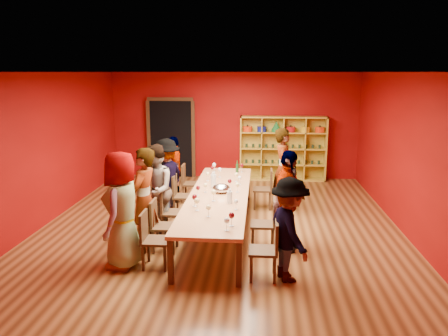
{
  "coord_description": "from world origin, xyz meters",
  "views": [
    {
      "loc": [
        0.76,
        -7.9,
        3.0
      ],
      "look_at": [
        0.06,
        0.46,
        1.15
      ],
      "focal_mm": 35.0,
      "sensor_mm": 36.0,
      "label": 1
    }
  ],
  "objects_px": {
    "person_left_0": "(122,210)",
    "chair_person_left_3": "(180,193)",
    "person_left_3": "(166,178)",
    "person_left_1": "(144,200)",
    "person_right_4": "(283,169)",
    "tasting_table": "(219,196)",
    "spittoon_bowl": "(221,189)",
    "chair_person_left_4": "(188,181)",
    "chair_person_right_0": "(269,247)",
    "wine_bottle": "(237,168)",
    "shelving_unit": "(283,145)",
    "chair_person_left_2": "(169,209)",
    "person_right_1": "(287,201)",
    "chair_person_right_1": "(268,221)",
    "chair_person_left_0": "(151,237)",
    "chair_person_left_1": "(160,223)",
    "chair_person_right_4": "(266,187)",
    "person_left_4": "(174,169)",
    "person_left_2": "(155,190)",
    "person_right_0": "(289,230)"
  },
  "relations": [
    {
      "from": "person_left_0",
      "to": "chair_person_left_3",
      "type": "distance_m",
      "value": 2.55
    },
    {
      "from": "person_left_3",
      "to": "person_left_0",
      "type": "bearing_deg",
      "value": 14.37
    },
    {
      "from": "person_left_1",
      "to": "person_right_4",
      "type": "height_order",
      "value": "person_right_4"
    },
    {
      "from": "tasting_table",
      "to": "spittoon_bowl",
      "type": "xyz_separation_m",
      "value": [
        0.04,
        0.1,
        0.13
      ]
    },
    {
      "from": "chair_person_left_4",
      "to": "chair_person_right_0",
      "type": "xyz_separation_m",
      "value": [
        1.82,
        -3.79,
        0.0
      ]
    },
    {
      "from": "person_left_1",
      "to": "wine_bottle",
      "type": "bearing_deg",
      "value": 163.21
    },
    {
      "from": "tasting_table",
      "to": "shelving_unit",
      "type": "relative_size",
      "value": 1.88
    },
    {
      "from": "chair_person_left_4",
      "to": "wine_bottle",
      "type": "relative_size",
      "value": 3.19
    },
    {
      "from": "chair_person_left_4",
      "to": "chair_person_left_2",
      "type": "bearing_deg",
      "value": -90.0
    },
    {
      "from": "person_left_0",
      "to": "wine_bottle",
      "type": "height_order",
      "value": "person_left_0"
    },
    {
      "from": "person_right_1",
      "to": "person_right_4",
      "type": "height_order",
      "value": "person_right_4"
    },
    {
      "from": "person_right_4",
      "to": "chair_person_right_1",
      "type": "bearing_deg",
      "value": 174.47
    },
    {
      "from": "chair_person_left_0",
      "to": "chair_person_right_0",
      "type": "distance_m",
      "value": 1.84
    },
    {
      "from": "chair_person_right_0",
      "to": "tasting_table",
      "type": "bearing_deg",
      "value": 115.87
    },
    {
      "from": "person_right_1",
      "to": "person_left_0",
      "type": "bearing_deg",
      "value": 132.36
    },
    {
      "from": "chair_person_left_1",
      "to": "chair_person_left_2",
      "type": "xyz_separation_m",
      "value": [
        0.0,
        0.76,
        0.0
      ]
    },
    {
      "from": "chair_person_left_3",
      "to": "chair_person_right_4",
      "type": "height_order",
      "value": "same"
    },
    {
      "from": "chair_person_left_1",
      "to": "person_left_4",
      "type": "xyz_separation_m",
      "value": [
        -0.33,
        2.9,
        0.28
      ]
    },
    {
      "from": "person_left_2",
      "to": "person_right_4",
      "type": "height_order",
      "value": "person_right_4"
    },
    {
      "from": "person_left_3",
      "to": "chair_person_right_1",
      "type": "height_order",
      "value": "person_left_3"
    },
    {
      "from": "shelving_unit",
      "to": "person_left_0",
      "type": "xyz_separation_m",
      "value": [
        -2.75,
        -5.94,
        -0.07
      ]
    },
    {
      "from": "chair_person_left_0",
      "to": "chair_person_right_0",
      "type": "height_order",
      "value": "same"
    },
    {
      "from": "person_left_2",
      "to": "person_right_1",
      "type": "relative_size",
      "value": 0.99
    },
    {
      "from": "wine_bottle",
      "to": "shelving_unit",
      "type": "bearing_deg",
      "value": 65.14
    },
    {
      "from": "person_left_1",
      "to": "wine_bottle",
      "type": "xyz_separation_m",
      "value": [
        1.42,
        2.82,
        -0.04
      ]
    },
    {
      "from": "chair_person_left_1",
      "to": "spittoon_bowl",
      "type": "xyz_separation_m",
      "value": [
        0.95,
        1.08,
        0.33
      ]
    },
    {
      "from": "person_left_1",
      "to": "chair_person_left_3",
      "type": "xyz_separation_m",
      "value": [
        0.27,
        1.85,
        -0.4
      ]
    },
    {
      "from": "person_left_1",
      "to": "chair_person_left_2",
      "type": "bearing_deg",
      "value": 170.52
    },
    {
      "from": "person_left_3",
      "to": "spittoon_bowl",
      "type": "relative_size",
      "value": 4.92
    },
    {
      "from": "wine_bottle",
      "to": "chair_person_right_0",
      "type": "bearing_deg",
      "value": -79.86
    },
    {
      "from": "chair_person_left_1",
      "to": "person_left_1",
      "type": "relative_size",
      "value": 0.5
    },
    {
      "from": "person_left_0",
      "to": "chair_person_left_1",
      "type": "relative_size",
      "value": 2.06
    },
    {
      "from": "person_left_0",
      "to": "chair_person_right_1",
      "type": "relative_size",
      "value": 2.06
    },
    {
      "from": "chair_person_left_0",
      "to": "person_left_2",
      "type": "relative_size",
      "value": 0.52
    },
    {
      "from": "person_left_4",
      "to": "spittoon_bowl",
      "type": "relative_size",
      "value": 4.6
    },
    {
      "from": "chair_person_left_3",
      "to": "spittoon_bowl",
      "type": "distance_m",
      "value": 1.26
    },
    {
      "from": "person_right_0",
      "to": "chair_person_left_0",
      "type": "bearing_deg",
      "value": 63.21
    },
    {
      "from": "chair_person_left_2",
      "to": "chair_person_right_4",
      "type": "relative_size",
      "value": 1.0
    },
    {
      "from": "chair_person_left_4",
      "to": "person_right_0",
      "type": "xyz_separation_m",
      "value": [
        2.11,
        -3.79,
        0.28
      ]
    },
    {
      "from": "person_right_1",
      "to": "chair_person_right_4",
      "type": "xyz_separation_m",
      "value": [
        -0.32,
        2.3,
        -0.37
      ]
    },
    {
      "from": "person_left_3",
      "to": "chair_person_left_4",
      "type": "height_order",
      "value": "person_left_3"
    },
    {
      "from": "chair_person_left_2",
      "to": "wine_bottle",
      "type": "bearing_deg",
      "value": 60.72
    },
    {
      "from": "chair_person_right_0",
      "to": "chair_person_left_1",
      "type": "bearing_deg",
      "value": 153.94
    },
    {
      "from": "chair_person_right_1",
      "to": "tasting_table",
      "type": "bearing_deg",
      "value": 140.78
    },
    {
      "from": "chair_person_right_4",
      "to": "tasting_table",
      "type": "bearing_deg",
      "value": -120.23
    },
    {
      "from": "chair_person_left_2",
      "to": "chair_person_right_1",
      "type": "relative_size",
      "value": 1.0
    },
    {
      "from": "person_left_1",
      "to": "spittoon_bowl",
      "type": "distance_m",
      "value": 1.63
    },
    {
      "from": "person_right_1",
      "to": "wine_bottle",
      "type": "bearing_deg",
      "value": 44.51
    },
    {
      "from": "chair_person_right_4",
      "to": "chair_person_right_0",
      "type": "bearing_deg",
      "value": -90.0
    },
    {
      "from": "person_left_3",
      "to": "chair_person_right_4",
      "type": "distance_m",
      "value": 2.24
    }
  ]
}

